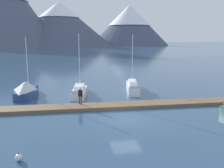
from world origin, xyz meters
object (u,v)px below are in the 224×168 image
sailboat_second_berth (80,91)px  mooring_buoy_channel_marker (19,157)px  sailboat_mid_dock_port (132,86)px  person_on_dock (80,95)px  sailboat_nearest_berth (27,89)px

sailboat_second_berth → mooring_buoy_channel_marker: sailboat_second_berth is taller
sailboat_mid_dock_port → mooring_buoy_channel_marker: bearing=-124.4°
sailboat_mid_dock_port → person_on_dock: bearing=-138.5°
sailboat_nearest_berth → person_on_dock: size_ratio=4.17×
sailboat_nearest_berth → person_on_dock: 8.27m
sailboat_second_berth → sailboat_mid_dock_port: 7.04m
sailboat_nearest_berth → sailboat_second_berth: 6.27m
sailboat_mid_dock_port → person_on_dock: size_ratio=4.33×
sailboat_mid_dock_port → mooring_buoy_channel_marker: 20.48m
sailboat_nearest_berth → sailboat_mid_dock_port: sailboat_mid_dock_port is taller
sailboat_mid_dock_port → person_on_dock: (-7.31, -6.46, 0.66)m
person_on_dock → mooring_buoy_channel_marker: (-4.27, -10.42, -1.05)m
sailboat_nearest_berth → person_on_dock: sailboat_nearest_berth is taller
sailboat_nearest_berth → mooring_buoy_channel_marker: bearing=-84.2°
person_on_dock → sailboat_mid_dock_port: bearing=41.5°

